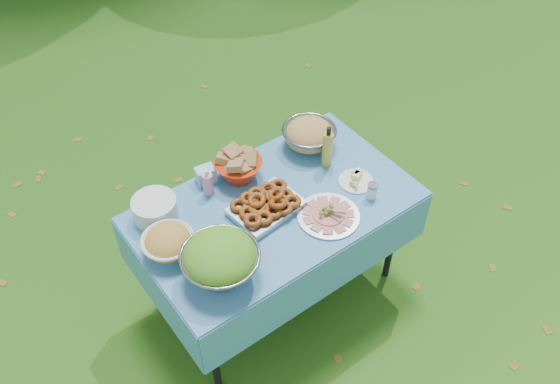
# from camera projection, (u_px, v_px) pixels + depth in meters

# --- Properties ---
(ground) EXTENTS (80.00, 80.00, 0.00)m
(ground) POSITION_uv_depth(u_px,v_px,m) (276.00, 289.00, 3.65)
(ground) COLOR #0D3409
(ground) RESTS_ON ground
(picnic_table) EXTENTS (1.46, 0.86, 0.76)m
(picnic_table) POSITION_uv_depth(u_px,v_px,m) (275.00, 251.00, 3.37)
(picnic_table) COLOR #72B9DB
(picnic_table) RESTS_ON ground
(salad_bowl) EXTENTS (0.45, 0.45, 0.24)m
(salad_bowl) POSITION_uv_depth(u_px,v_px,m) (220.00, 259.00, 2.70)
(salad_bowl) COLOR gray
(salad_bowl) RESTS_ON picnic_table
(pasta_bowl_white) EXTENTS (0.30, 0.30, 0.14)m
(pasta_bowl_white) POSITION_uv_depth(u_px,v_px,m) (168.00, 242.00, 2.84)
(pasta_bowl_white) COLOR silver
(pasta_bowl_white) RESTS_ON picnic_table
(plate_stack) EXTENTS (0.29, 0.29, 0.11)m
(plate_stack) POSITION_uv_depth(u_px,v_px,m) (155.00, 208.00, 3.01)
(plate_stack) COLOR silver
(plate_stack) RESTS_ON picnic_table
(wipes_box) EXTENTS (0.11, 0.09, 0.09)m
(wipes_box) POSITION_uv_depth(u_px,v_px,m) (206.00, 175.00, 3.19)
(wipes_box) COLOR #91D0DF
(wipes_box) RESTS_ON picnic_table
(sanitizer_bottle) EXTENTS (0.07, 0.07, 0.16)m
(sanitizer_bottle) POSITION_uv_depth(u_px,v_px,m) (208.00, 182.00, 3.11)
(sanitizer_bottle) COLOR pink
(sanitizer_bottle) RESTS_ON picnic_table
(bread_bowl) EXTENTS (0.26, 0.26, 0.17)m
(bread_bowl) POSITION_uv_depth(u_px,v_px,m) (239.00, 165.00, 3.19)
(bread_bowl) COLOR red
(bread_bowl) RESTS_ON picnic_table
(pasta_bowl_steel) EXTENTS (0.34, 0.34, 0.16)m
(pasta_bowl_steel) POSITION_uv_depth(u_px,v_px,m) (309.00, 134.00, 3.37)
(pasta_bowl_steel) COLOR gray
(pasta_bowl_steel) RESTS_ON picnic_table
(fried_tray) EXTENTS (0.38, 0.29, 0.08)m
(fried_tray) POSITION_uv_depth(u_px,v_px,m) (266.00, 205.00, 3.04)
(fried_tray) COLOR silver
(fried_tray) RESTS_ON picnic_table
(charcuterie_platter) EXTENTS (0.34, 0.34, 0.07)m
(charcuterie_platter) POSITION_uv_depth(u_px,v_px,m) (329.00, 212.00, 3.02)
(charcuterie_platter) COLOR silver
(charcuterie_platter) RESTS_ON picnic_table
(oil_bottle) EXTENTS (0.07, 0.07, 0.26)m
(oil_bottle) POSITION_uv_depth(u_px,v_px,m) (328.00, 146.00, 3.23)
(oil_bottle) COLOR gold
(oil_bottle) RESTS_ON picnic_table
(cheese_plate) EXTENTS (0.24, 0.24, 0.05)m
(cheese_plate) POSITION_uv_depth(u_px,v_px,m) (356.00, 178.00, 3.20)
(cheese_plate) COLOR silver
(cheese_plate) RESTS_ON picnic_table
(shaker) EXTENTS (0.07, 0.07, 0.09)m
(shaker) POSITION_uv_depth(u_px,v_px,m) (372.00, 191.00, 3.11)
(shaker) COLOR white
(shaker) RESTS_ON picnic_table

